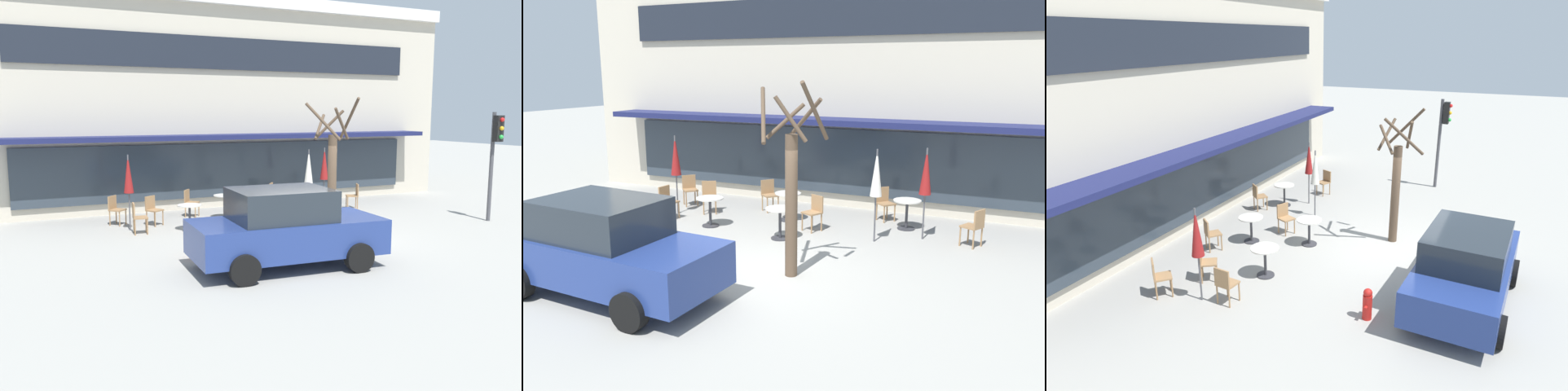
% 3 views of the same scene
% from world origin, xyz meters
% --- Properties ---
extents(ground_plane, '(80.00, 80.00, 0.00)m').
position_xyz_m(ground_plane, '(0.00, 0.00, 0.00)').
color(ground_plane, '#9E9B93').
extents(building_facade, '(18.36, 9.10, 7.53)m').
position_xyz_m(building_facade, '(0.00, 9.97, 3.76)').
color(building_facade, beige).
rests_on(building_facade, ground).
extents(cafe_table_near_wall, '(0.70, 0.70, 0.76)m').
position_xyz_m(cafe_table_near_wall, '(2.00, 4.42, 0.52)').
color(cafe_table_near_wall, '#333338').
rests_on(cafe_table_near_wall, ground).
extents(cafe_table_streetside, '(0.70, 0.70, 0.76)m').
position_xyz_m(cafe_table_streetside, '(-0.55, 2.32, 0.52)').
color(cafe_table_streetside, '#333338').
rests_on(cafe_table_streetside, ground).
extents(cafe_table_by_tree, '(0.70, 0.70, 0.76)m').
position_xyz_m(cafe_table_by_tree, '(-2.66, 2.55, 0.52)').
color(cafe_table_by_tree, '#333338').
rests_on(cafe_table_by_tree, ground).
extents(cafe_table_mid_patio, '(0.70, 0.70, 0.76)m').
position_xyz_m(cafe_table_mid_patio, '(-1.07, 3.90, 0.52)').
color(cafe_table_mid_patio, '#333338').
rests_on(cafe_table_mid_patio, ground).
extents(patio_umbrella_green_folded, '(0.28, 0.28, 2.20)m').
position_xyz_m(patio_umbrella_green_folded, '(1.55, 3.06, 1.63)').
color(patio_umbrella_green_folded, '#4C4C51').
rests_on(patio_umbrella_green_folded, ground).
extents(patio_umbrella_cream_folded, '(0.28, 0.28, 2.20)m').
position_xyz_m(patio_umbrella_cream_folded, '(2.55, 3.73, 1.63)').
color(patio_umbrella_cream_folded, '#4C4C51').
rests_on(patio_umbrella_cream_folded, ground).
extents(patio_umbrella_corner_open, '(0.28, 0.28, 2.20)m').
position_xyz_m(patio_umbrella_corner_open, '(-4.22, 3.30, 1.63)').
color(patio_umbrella_corner_open, '#4C4C51').
rests_on(patio_umbrella_corner_open, ground).
extents(cafe_chair_0, '(0.56, 0.56, 0.89)m').
position_xyz_m(cafe_chair_0, '(1.26, 5.02, 0.53)').
color(cafe_chair_0, '#9E754C').
rests_on(cafe_chair_0, ground).
extents(cafe_chair_1, '(0.53, 0.53, 0.89)m').
position_xyz_m(cafe_chair_1, '(3.73, 3.61, 0.53)').
color(cafe_chair_1, '#9E754C').
rests_on(cafe_chair_1, ground).
extents(cafe_chair_2, '(0.44, 0.44, 0.89)m').
position_xyz_m(cafe_chair_2, '(-4.12, 2.71, 0.53)').
color(cafe_chair_2, '#9E754C').
rests_on(cafe_chair_2, ground).
extents(cafe_chair_3, '(0.57, 0.57, 0.89)m').
position_xyz_m(cafe_chair_3, '(-4.46, 4.26, 0.53)').
color(cafe_chair_3, '#9E754C').
rests_on(cafe_chair_3, ground).
extents(cafe_chair_4, '(0.56, 0.56, 0.89)m').
position_xyz_m(cafe_chair_4, '(-2.00, 4.63, 0.53)').
color(cafe_chair_4, '#9E754C').
rests_on(cafe_chair_4, ground).
extents(cafe_chair_5, '(0.53, 0.53, 0.89)m').
position_xyz_m(cafe_chair_5, '(-0.08, 3.33, 0.53)').
color(cafe_chair_5, '#9E754C').
rests_on(cafe_chair_5, ground).
extents(cafe_chair_6, '(0.55, 0.55, 0.89)m').
position_xyz_m(cafe_chair_6, '(-3.44, 3.74, 0.53)').
color(cafe_chair_6, '#9E754C').
rests_on(cafe_chair_6, ground).
extents(parked_sedan, '(4.30, 2.21, 1.76)m').
position_xyz_m(parked_sedan, '(-1.91, -2.01, 0.88)').
color(parked_sedan, navy).
rests_on(parked_sedan, ground).
extents(street_tree, '(1.33, 1.32, 3.79)m').
position_xyz_m(street_tree, '(0.68, 0.23, 1.72)').
color(street_tree, brown).
rests_on(street_tree, ground).
extents(traffic_light_pole, '(0.26, 0.44, 3.40)m').
position_xyz_m(traffic_light_pole, '(6.35, -0.08, 2.30)').
color(traffic_light_pole, '#47474C').
rests_on(traffic_light_pole, ground).
extents(fire_hydrant, '(0.36, 0.20, 0.71)m').
position_xyz_m(fire_hydrant, '(-3.39, -0.29, 0.35)').
color(fire_hydrant, red).
rests_on(fire_hydrant, ground).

